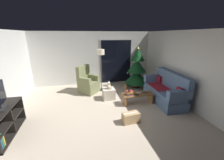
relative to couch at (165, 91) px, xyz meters
The scene contains 20 objects.
ground_plane 2.38m from the couch, behind, with size 7.00×7.00×0.00m, color #B2A38E.
wall_back 3.65m from the couch, 130.82° to the left, with size 5.72×0.12×2.50m, color silver.
wall_right 1.08m from the couch, 34.79° to the right, with size 0.12×6.00×2.50m, color silver.
patio_door_frame 2.95m from the couch, 114.44° to the left, with size 1.60×0.02×2.20m, color silver.
patio_door_glass 2.93m from the couch, 114.59° to the left, with size 1.50×0.02×2.10m, color black.
couch is the anchor object (origin of this frame).
coffee_table 1.05m from the couch, behind, with size 1.10×0.40×0.37m.
remote_graphite 0.76m from the couch, behind, with size 0.04×0.16×0.02m, color #333338.
remote_black 1.13m from the couch, behind, with size 0.04×0.16×0.02m, color black.
remote_white 1.00m from the couch, behind, with size 0.04×0.16×0.02m, color silver.
book_stack 1.36m from the couch, behind, with size 0.24×0.21×0.14m.
cell_phone 1.38m from the couch, behind, with size 0.07×0.14×0.01m, color black.
christmas_tree 1.76m from the couch, 105.57° to the left, with size 1.06×1.06×1.88m.
armchair 3.09m from the couch, 151.02° to the left, with size 0.97×0.97×1.13m.
floor_lamp 2.87m from the couch, 143.00° to the left, with size 0.32×0.32×1.78m.
media_shelf 4.93m from the couch, 169.71° to the right, with size 0.40×1.40×0.70m.
ottoman 2.09m from the couch, 161.72° to the left, with size 0.44×0.44×0.41m, color beige.
teddy_bear_cream 2.07m from the couch, 161.80° to the left, with size 0.22×0.21×0.29m.
teddy_bear_honey_by_tree 1.74m from the couch, 128.35° to the left, with size 0.21×0.22×0.29m.
cardboard_box_taped_mid_floor 1.97m from the couch, 149.42° to the right, with size 0.49×0.30×0.29m.
Camera 1 is at (-0.64, -3.87, 2.35)m, focal length 22.80 mm.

